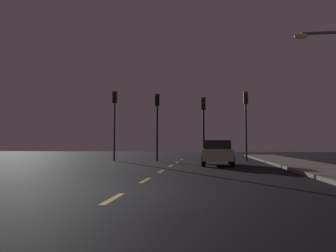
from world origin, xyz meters
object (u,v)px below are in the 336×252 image
at_px(traffic_signal_far_right, 246,113).
at_px(street_lamp_right, 332,85).
at_px(traffic_signal_center_right, 204,116).
at_px(traffic_signal_far_left, 115,112).
at_px(car_stopped_ahead, 217,153).
at_px(traffic_signal_center_left, 157,114).

distance_m(traffic_signal_far_right, street_lamp_right, 9.95).
bearing_deg(traffic_signal_center_right, traffic_signal_far_right, 0.01).
xyz_separation_m(traffic_signal_far_left, traffic_signal_far_right, (9.94, -0.00, -0.15)).
bearing_deg(car_stopped_ahead, traffic_signal_far_left, 149.99).
xyz_separation_m(traffic_signal_far_right, car_stopped_ahead, (-2.21, -4.46, -2.82)).
bearing_deg(car_stopped_ahead, street_lamp_right, -47.29).
height_order(traffic_signal_far_left, traffic_signal_center_right, traffic_signal_far_left).
bearing_deg(traffic_signal_far_right, traffic_signal_far_left, 180.00).
distance_m(traffic_signal_center_left, car_stopped_ahead, 6.85).
distance_m(traffic_signal_far_left, traffic_signal_far_right, 9.94).
relative_size(traffic_signal_far_left, car_stopped_ahead, 1.40).
bearing_deg(street_lamp_right, traffic_signal_center_left, 133.56).
bearing_deg(car_stopped_ahead, traffic_signal_far_right, 63.61).
distance_m(traffic_signal_center_left, traffic_signal_center_right, 3.52).
height_order(traffic_signal_center_left, car_stopped_ahead, traffic_signal_center_left).
distance_m(traffic_signal_center_left, traffic_signal_far_right, 6.60).
distance_m(car_stopped_ahead, street_lamp_right, 7.64).
height_order(traffic_signal_far_right, street_lamp_right, street_lamp_right).
xyz_separation_m(traffic_signal_center_left, street_lamp_right, (9.14, -9.61, 0.24)).
bearing_deg(traffic_signal_far_left, traffic_signal_center_left, -0.01).
bearing_deg(traffic_signal_center_right, car_stopped_ahead, -78.87).
relative_size(traffic_signal_center_right, traffic_signal_far_right, 0.93).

